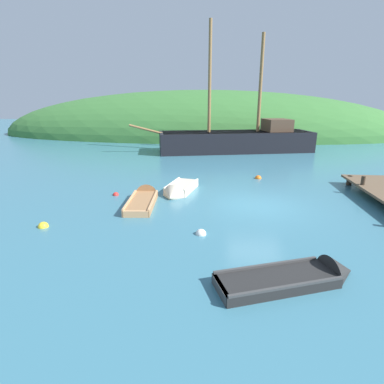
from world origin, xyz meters
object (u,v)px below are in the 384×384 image
(rowboat_near_dock, at_px, (179,191))
(buoy_yellow, at_px, (43,227))
(sailing_ship, at_px, (237,144))
(rowboat_outer_left, at_px, (300,279))
(buoy_red, at_px, (116,195))
(rowboat_far, at_px, (144,200))
(buoy_orange, at_px, (258,178))
(buoy_white, at_px, (201,234))

(rowboat_near_dock, height_order, buoy_yellow, rowboat_near_dock)
(sailing_ship, xyz_separation_m, rowboat_outer_left, (0.82, -21.38, -0.61))
(buoy_red, bearing_deg, rowboat_far, -26.97)
(rowboat_outer_left, relative_size, buoy_red, 13.33)
(rowboat_far, xyz_separation_m, buoy_orange, (5.90, 5.03, -0.09))
(sailing_ship, bearing_deg, buoy_red, 51.98)
(rowboat_far, distance_m, rowboat_outer_left, 8.41)
(rowboat_far, xyz_separation_m, rowboat_outer_left, (5.81, -6.09, -0.01))
(buoy_red, bearing_deg, buoy_orange, 28.81)
(buoy_yellow, distance_m, buoy_white, 6.04)
(rowboat_near_dock, distance_m, buoy_white, 5.12)
(rowboat_outer_left, bearing_deg, buoy_orange, 69.07)
(sailing_ship, distance_m, buoy_red, 15.92)
(buoy_red, distance_m, buoy_orange, 8.66)
(buoy_yellow, relative_size, buoy_white, 1.02)
(rowboat_near_dock, distance_m, buoy_yellow, 6.63)
(rowboat_near_dock, height_order, buoy_orange, rowboat_near_dock)
(buoy_red, bearing_deg, rowboat_outer_left, -42.82)
(rowboat_outer_left, distance_m, buoy_yellow, 9.30)
(buoy_orange, bearing_deg, rowboat_outer_left, -90.46)
(sailing_ship, xyz_separation_m, buoy_red, (-6.68, -14.44, -0.69))
(sailing_ship, xyz_separation_m, rowboat_near_dock, (-3.53, -13.80, -0.56))
(buoy_red, distance_m, buoy_white, 6.31)
(rowboat_far, xyz_separation_m, buoy_red, (-1.69, 0.86, -0.09))
(rowboat_near_dock, relative_size, buoy_orange, 7.84)
(sailing_ship, relative_size, rowboat_outer_left, 4.11)
(buoy_red, distance_m, buoy_yellow, 4.42)
(sailing_ship, bearing_deg, buoy_white, 70.63)
(buoy_red, xyz_separation_m, buoy_orange, (7.59, 4.17, 0.00))
(rowboat_far, bearing_deg, rowboat_near_dock, -49.15)
(buoy_orange, bearing_deg, buoy_red, -151.19)
(rowboat_near_dock, distance_m, rowboat_outer_left, 8.75)
(buoy_yellow, height_order, buoy_white, buoy_yellow)
(rowboat_outer_left, xyz_separation_m, buoy_orange, (0.09, 11.12, -0.08))
(buoy_red, height_order, buoy_white, buoy_white)
(rowboat_outer_left, bearing_deg, sailing_ship, 71.72)
(rowboat_outer_left, relative_size, buoy_white, 10.48)
(rowboat_near_dock, xyz_separation_m, rowboat_outer_left, (4.35, -7.59, -0.05))
(buoy_yellow, xyz_separation_m, buoy_white, (6.04, -0.06, 0.00))
(rowboat_far, relative_size, buoy_orange, 9.24)
(rowboat_near_dock, relative_size, buoy_red, 10.23)
(rowboat_near_dock, relative_size, rowboat_outer_left, 0.77)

